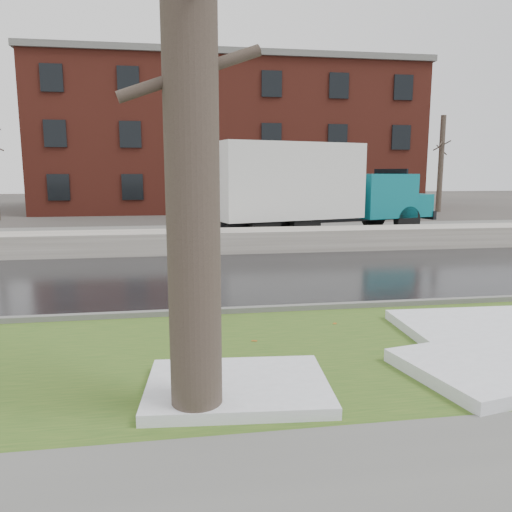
{
  "coord_description": "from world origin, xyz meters",
  "views": [
    {
      "loc": [
        -1.88,
        -8.21,
        2.7
      ],
      "look_at": [
        -0.3,
        1.78,
        1.0
      ],
      "focal_mm": 35.0,
      "sensor_mm": 36.0,
      "label": 1
    }
  ],
  "objects": [
    {
      "name": "bg_tree_right",
      "position": [
        16.0,
        24.0,
        3.33
      ],
      "size": [
        1.4,
        1.62,
        6.5
      ],
      "color": "brown",
      "rests_on": "ground"
    },
    {
      "name": "brick_building",
      "position": [
        2.0,
        30.0,
        5.0
      ],
      "size": [
        26.0,
        12.0,
        10.0
      ],
      "primitive_type": "cube",
      "color": "maroon",
      "rests_on": "ground"
    },
    {
      "name": "bg_tree_center",
      "position": [
        -6.0,
        26.0,
        3.33
      ],
      "size": [
        1.4,
        1.62,
        6.5
      ],
      "color": "brown",
      "rests_on": "ground"
    },
    {
      "name": "ground",
      "position": [
        0.0,
        0.0,
        0.0
      ],
      "size": [
        120.0,
        120.0,
        0.0
      ],
      "primitive_type": "plane",
      "color": "#47423D",
      "rests_on": "ground"
    },
    {
      "name": "snow_patch_side",
      "position": [
        2.54,
        -2.4,
        0.13
      ],
      "size": [
        3.1,
        2.33,
        0.18
      ],
      "primitive_type": "cube",
      "rotation": [
        0.0,
        0.0,
        0.2
      ],
      "color": "white",
      "rests_on": "verge"
    },
    {
      "name": "fire_hydrant",
      "position": [
        -1.39,
        0.6,
        0.43
      ],
      "size": [
        0.36,
        0.33,
        0.73
      ],
      "rotation": [
        0.0,
        0.0,
        -0.2
      ],
      "color": "#95969C",
      "rests_on": "verge"
    },
    {
      "name": "curb",
      "position": [
        0.0,
        1.0,
        0.07
      ],
      "size": [
        60.0,
        0.15,
        0.14
      ],
      "primitive_type": "cube",
      "color": "slate",
      "rests_on": "ground"
    },
    {
      "name": "box_truck",
      "position": [
        3.69,
        12.37,
        2.05
      ],
      "size": [
        11.68,
        5.23,
        3.88
      ],
      "rotation": [
        0.0,
        0.0,
        0.27
      ],
      "color": "black",
      "rests_on": "ground"
    },
    {
      "name": "worker",
      "position": [
        -0.87,
        8.1,
        1.64
      ],
      "size": [
        0.74,
        0.58,
        1.79
      ],
      "primitive_type": "imported",
      "rotation": [
        0.0,
        0.0,
        3.39
      ],
      "color": "black",
      "rests_on": "snowbank"
    },
    {
      "name": "snow_patch_near",
      "position": [
        3.13,
        -0.85,
        0.12
      ],
      "size": [
        2.67,
        2.09,
        0.16
      ],
      "primitive_type": "cube",
      "rotation": [
        0.0,
        0.0,
        -0.03
      ],
      "color": "white",
      "rests_on": "verge"
    },
    {
      "name": "snowbank",
      "position": [
        0.0,
        8.7,
        0.38
      ],
      "size": [
        60.0,
        1.6,
        0.75
      ],
      "primitive_type": "cube",
      "color": "beige",
      "rests_on": "ground"
    },
    {
      "name": "road",
      "position": [
        0.0,
        4.5,
        0.01
      ],
      "size": [
        60.0,
        7.0,
        0.03
      ],
      "primitive_type": "cube",
      "color": "black",
      "rests_on": "ground"
    },
    {
      "name": "parking_lot",
      "position": [
        0.0,
        13.0,
        0.01
      ],
      "size": [
        60.0,
        9.0,
        0.03
      ],
      "primitive_type": "cube",
      "color": "slate",
      "rests_on": "ground"
    },
    {
      "name": "snow_patch_far",
      "position": [
        -1.2,
        -2.5,
        0.11
      ],
      "size": [
        2.32,
        1.77,
        0.14
      ],
      "primitive_type": "cube",
      "rotation": [
        0.0,
        0.0,
        -0.08
      ],
      "color": "white",
      "rests_on": "verge"
    },
    {
      "name": "tree",
      "position": [
        -1.72,
        -2.96,
        3.6
      ],
      "size": [
        1.47,
        1.74,
        7.08
      ],
      "rotation": [
        0.0,
        0.0,
        -0.25
      ],
      "color": "brown",
      "rests_on": "verge"
    },
    {
      "name": "verge",
      "position": [
        0.0,
        -1.25,
        0.02
      ],
      "size": [
        60.0,
        4.5,
        0.04
      ],
      "primitive_type": "cube",
      "color": "#2D501A",
      "rests_on": "ground"
    }
  ]
}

